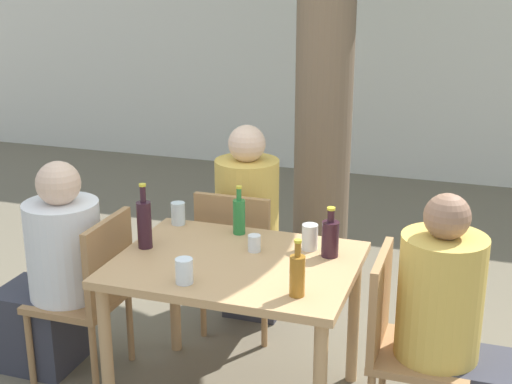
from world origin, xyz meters
name	(u,v)px	position (x,y,z in m)	size (l,w,h in m)	color
cafe_building_wall	(383,39)	(0.00, 4.29, 1.40)	(10.00, 0.08, 2.80)	white
dining_table_front	(236,280)	(0.00, 0.00, 0.67)	(1.14, 0.87, 0.78)	tan
patio_chair_0	(92,288)	(-0.80, 0.00, 0.51)	(0.44, 0.44, 0.90)	#A87A4C
patio_chair_1	(403,337)	(0.80, 0.00, 0.51)	(0.44, 0.44, 0.90)	#A87A4C
patio_chair_2	(239,254)	(-0.23, 0.67, 0.51)	(0.44, 0.44, 0.90)	#A87A4C
person_seated_0	(53,278)	(-1.03, 0.00, 0.54)	(0.59, 0.39, 1.18)	#383842
person_seated_1	(456,338)	(1.03, 0.00, 0.54)	(0.59, 0.37, 1.21)	#383842
person_seated_2	(252,232)	(-0.23, 0.90, 0.57)	(0.38, 0.59, 1.24)	#383842
wine_bottle_0	(330,237)	(0.41, 0.19, 0.87)	(0.08, 0.08, 0.25)	#331923
amber_bottle_1	(297,274)	(0.37, -0.27, 0.87)	(0.07, 0.07, 0.25)	#9E661E
green_bottle_2	(239,215)	(-0.11, 0.34, 0.88)	(0.06, 0.06, 0.26)	#287A38
wine_bottle_3	(144,223)	(-0.48, 0.01, 0.90)	(0.07, 0.07, 0.33)	#331923
drinking_glass_0	(184,271)	(-0.13, -0.31, 0.83)	(0.08, 0.08, 0.11)	white
drinking_glass_1	(178,213)	(-0.46, 0.37, 0.84)	(0.08, 0.08, 0.12)	silver
drinking_glass_2	(254,243)	(0.05, 0.14, 0.82)	(0.06, 0.06, 0.08)	white
drinking_glass_3	(310,237)	(0.30, 0.25, 0.84)	(0.08, 0.08, 0.13)	silver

